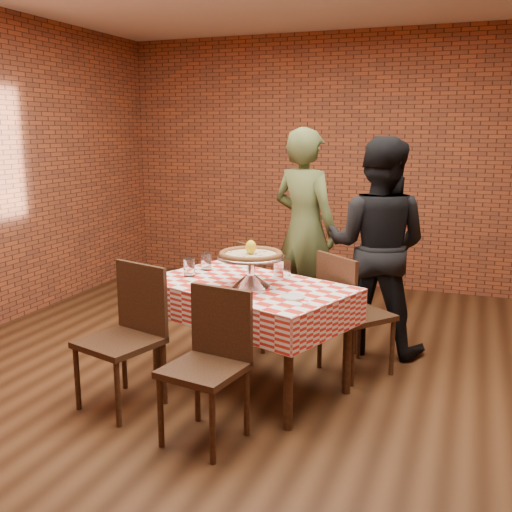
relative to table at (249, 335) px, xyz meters
name	(u,v)px	position (x,y,z in m)	size (l,w,h in m)	color
ground	(260,381)	(0.06, 0.08, -0.38)	(6.00, 6.00, 0.00)	black
back_wall	(350,162)	(0.06, 3.08, 1.08)	(5.50, 5.50, 0.00)	brown
table	(249,335)	(0.00, 0.00, 0.00)	(1.39, 0.83, 0.75)	#412A18
tablecloth	(248,300)	(0.00, 0.00, 0.26)	(1.43, 0.87, 0.24)	red
pizza_stand	(251,271)	(0.04, -0.05, 0.49)	(0.48, 0.48, 0.21)	silver
pizza	(251,255)	(0.04, -0.05, 0.60)	(0.44, 0.44, 0.03)	beige
lemon	(251,247)	(0.04, -0.05, 0.66)	(0.07, 0.07, 0.10)	yellow
water_glass_left	(189,267)	(-0.49, 0.06, 0.45)	(0.08, 0.08, 0.13)	white
water_glass_right	(206,261)	(-0.46, 0.28, 0.45)	(0.08, 0.08, 0.13)	white
side_plate	(293,297)	(0.40, -0.23, 0.39)	(0.16, 0.16, 0.01)	white
sweetener_packet_a	(298,305)	(0.47, -0.38, 0.39)	(0.05, 0.04, 0.01)	white
sweetener_packet_b	(305,303)	(0.51, -0.32, 0.39)	(0.05, 0.04, 0.01)	white
condiment_caddy	(282,269)	(0.17, 0.24, 0.45)	(0.10, 0.08, 0.14)	silver
chair_near_left	(119,339)	(-0.67, -0.62, 0.10)	(0.46, 0.46, 0.94)	#412A18
chair_near_right	(204,370)	(0.04, -0.83, 0.08)	(0.42, 0.42, 0.90)	#412A18
chair_far_left	(268,294)	(-0.15, 0.86, 0.07)	(0.41, 0.41, 0.89)	#412A18
chair_far_right	(357,313)	(0.67, 0.51, 0.09)	(0.45, 0.45, 0.93)	#412A18
diner_olive	(305,229)	(0.00, 1.43, 0.54)	(0.67, 0.44, 1.84)	#47512B
diner_black	(377,246)	(0.73, 1.04, 0.51)	(0.86, 0.67, 1.77)	black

